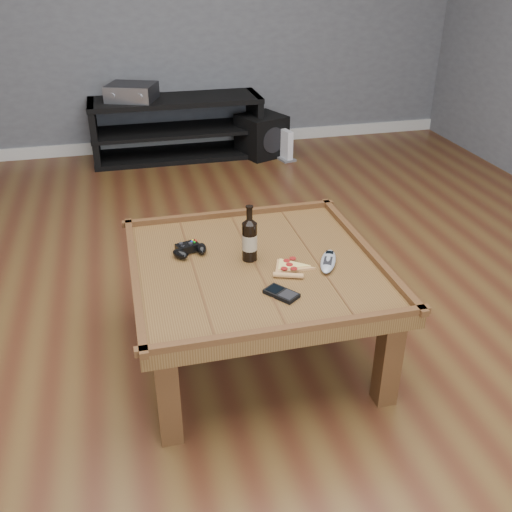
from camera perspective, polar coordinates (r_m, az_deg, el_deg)
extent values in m
plane|color=#492414|center=(2.58, -0.06, -9.51)|extent=(6.00, 6.00, 0.00)
cube|color=silver|center=(5.22, -8.08, 11.16)|extent=(5.00, 0.02, 0.10)
cube|color=#503317|center=(2.34, -0.06, -1.41)|extent=(1.00, 1.00, 0.06)
cube|color=#3F2011|center=(2.09, -8.78, -13.82)|extent=(0.08, 0.08, 0.39)
cube|color=#3F2011|center=(2.27, 13.06, -10.19)|extent=(0.08, 0.08, 0.39)
cube|color=#3F2011|center=(2.77, -10.64, -2.23)|extent=(0.08, 0.08, 0.39)
cube|color=#3F2011|center=(2.91, 6.00, -0.22)|extent=(0.08, 0.08, 0.39)
cube|color=#3F2011|center=(2.74, -2.49, 4.29)|extent=(1.03, 0.03, 0.03)
cube|color=#3F2011|center=(1.93, 3.41, -7.33)|extent=(1.03, 0.03, 0.03)
cube|color=#3F2011|center=(2.47, 10.94, 0.83)|extent=(0.03, 1.03, 0.03)
cube|color=#3F2011|center=(2.27, -12.04, -1.92)|extent=(0.03, 1.03, 0.03)
cube|color=black|center=(4.87, -8.09, 15.17)|extent=(1.40, 0.45, 0.04)
cube|color=black|center=(4.94, -7.89, 12.35)|extent=(1.40, 0.45, 0.03)
cube|color=black|center=(5.00, -7.73, 10.04)|extent=(1.40, 0.45, 0.04)
cube|color=black|center=(4.91, -15.84, 11.71)|extent=(0.05, 0.44, 0.50)
cube|color=black|center=(5.04, -0.14, 13.19)|extent=(0.05, 0.44, 0.50)
cylinder|color=black|center=(2.32, -0.64, 1.44)|extent=(0.06, 0.06, 0.16)
cone|color=black|center=(2.28, -0.66, 3.59)|extent=(0.06, 0.06, 0.03)
cylinder|color=black|center=(2.27, -0.66, 4.25)|extent=(0.03, 0.03, 0.06)
cylinder|color=black|center=(2.25, -0.67, 4.94)|extent=(0.03, 0.03, 0.01)
cylinder|color=tan|center=(2.32, -0.64, 1.44)|extent=(0.06, 0.06, 0.07)
cube|color=black|center=(2.42, -6.86, 0.86)|extent=(0.11, 0.08, 0.03)
ellipsoid|color=black|center=(2.38, -7.59, 0.20)|extent=(0.08, 0.09, 0.04)
ellipsoid|color=black|center=(2.41, -5.46, 0.76)|extent=(0.05, 0.08, 0.04)
cylinder|color=black|center=(2.41, -7.52, 1.22)|extent=(0.02, 0.02, 0.01)
cylinder|color=black|center=(2.41, -6.56, 1.23)|extent=(0.02, 0.02, 0.01)
cylinder|color=yellow|center=(2.44, -6.35, 1.56)|extent=(0.01, 0.01, 0.01)
cylinder|color=red|center=(2.43, -6.07, 1.53)|extent=(0.01, 0.01, 0.01)
cylinder|color=#0C33CC|center=(2.43, -6.45, 1.43)|extent=(0.01, 0.01, 0.01)
cylinder|color=#0C9919|center=(2.42, -6.17, 1.40)|extent=(0.01, 0.01, 0.01)
cylinder|color=tan|center=(2.23, 3.25, -1.94)|extent=(0.12, 0.06, 0.02)
cylinder|color=maroon|center=(2.26, 2.83, -1.26)|extent=(0.03, 0.03, 0.00)
cylinder|color=maroon|center=(2.27, 3.81, -1.25)|extent=(0.03, 0.03, 0.00)
cylinder|color=maroon|center=(2.29, 3.37, -0.85)|extent=(0.03, 0.03, 0.00)
cylinder|color=maroon|center=(2.32, 3.09, -0.46)|extent=(0.03, 0.03, 0.00)
cylinder|color=maroon|center=(2.34, 3.70, -0.24)|extent=(0.03, 0.03, 0.00)
cube|color=black|center=(2.12, 2.56, -3.77)|extent=(0.13, 0.14, 0.02)
cube|color=black|center=(2.13, 1.90, -3.30)|extent=(0.07, 0.07, 0.00)
cube|color=black|center=(2.10, 3.24, -3.87)|extent=(0.08, 0.08, 0.00)
ellipsoid|color=#999FA6|center=(2.33, 7.23, -0.52)|extent=(0.14, 0.20, 0.03)
cube|color=black|center=(2.38, 7.37, 0.36)|extent=(0.04, 0.04, 0.00)
cube|color=black|center=(2.31, 7.20, -0.46)|extent=(0.06, 0.07, 0.00)
cube|color=black|center=(4.83, -12.31, 15.73)|extent=(0.45, 0.41, 0.13)
cube|color=#A6A9B0|center=(4.70, -12.91, 15.30)|extent=(0.34, 0.14, 0.13)
cylinder|color=#A6A9B0|center=(4.73, -14.24, 15.24)|extent=(0.05, 0.03, 0.05)
cylinder|color=#A6A9B0|center=(4.65, -11.61, 15.31)|extent=(0.05, 0.03, 0.05)
cube|color=black|center=(4.96, 0.55, 11.97)|extent=(0.44, 0.44, 0.34)
cylinder|color=black|center=(4.83, 1.77, 11.50)|extent=(0.20, 0.09, 0.21)
cube|color=slate|center=(4.90, 2.89, 9.75)|extent=(0.16, 0.22, 0.02)
cube|color=white|center=(4.86, 2.93, 11.16)|extent=(0.09, 0.19, 0.23)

